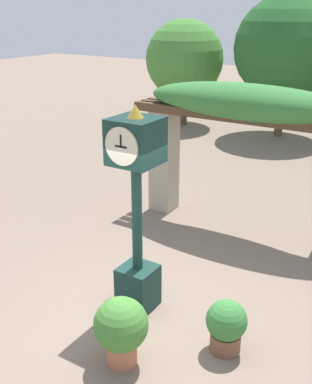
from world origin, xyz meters
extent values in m
plane|color=#7F6B5B|center=(0.00, 0.00, 0.00)|extent=(60.00, 60.00, 0.00)
cube|color=#14332D|center=(-0.16, 0.28, 0.33)|extent=(0.51, 0.51, 0.66)
cylinder|color=#14332D|center=(-0.16, 0.28, 1.44)|extent=(0.15, 0.15, 1.56)
cylinder|color=gold|center=(-0.16, 0.28, 2.24)|extent=(0.23, 0.23, 0.04)
cube|color=#14332D|center=(-0.16, 0.28, 2.57)|extent=(0.62, 0.62, 0.62)
cylinder|color=beige|center=(-0.16, -0.04, 2.57)|extent=(0.51, 0.02, 0.51)
cylinder|color=beige|center=(-0.16, 0.61, 2.57)|extent=(0.51, 0.02, 0.51)
cube|color=black|center=(-0.16, -0.05, 2.57)|extent=(0.18, 0.01, 0.02)
cube|color=black|center=(-0.16, -0.05, 2.65)|extent=(0.02, 0.01, 0.16)
cone|color=gold|center=(-0.16, 0.28, 2.97)|extent=(0.22, 0.22, 0.18)
cube|color=#A89E89|center=(-1.81, 3.71, 1.10)|extent=(0.49, 0.49, 2.21)
cube|color=#4C3823|center=(0.00, 3.46, 2.29)|extent=(4.72, 0.14, 0.17)
cube|color=#4C3823|center=(0.00, 3.71, 2.29)|extent=(4.72, 0.14, 0.17)
cube|color=#4C3823|center=(0.00, 3.96, 2.29)|extent=(4.72, 0.14, 0.17)
ellipsoid|color=#387A38|center=(0.00, 3.71, 2.55)|extent=(4.13, 1.09, 0.70)
cylinder|color=#B26B4C|center=(0.36, -0.85, 0.16)|extent=(0.39, 0.39, 0.32)
sphere|color=#427F33|center=(0.36, -0.85, 0.58)|extent=(0.69, 0.69, 0.69)
cylinder|color=brown|center=(1.37, 0.07, 0.13)|extent=(0.40, 0.40, 0.26)
sphere|color=#387A38|center=(1.37, 0.07, 0.46)|extent=(0.54, 0.54, 0.54)
cylinder|color=brown|center=(-5.44, 11.04, 0.71)|extent=(0.28, 0.28, 1.42)
sphere|color=#427F33|center=(-5.44, 11.04, 2.41)|extent=(2.84, 2.84, 2.84)
cylinder|color=brown|center=(-1.80, 11.29, 0.88)|extent=(0.28, 0.28, 1.75)
sphere|color=#235B28|center=(-1.80, 11.29, 2.94)|extent=(3.41, 3.41, 3.41)
camera|label=1|loc=(3.37, -4.78, 4.25)|focal=45.00mm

